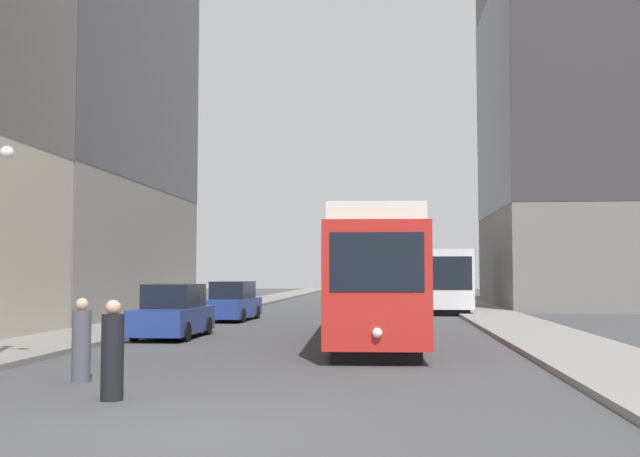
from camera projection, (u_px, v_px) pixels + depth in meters
ground_plane at (200, 434)px, 9.98m from camera, size 200.00×200.00×0.00m
sidewalk_left at (239, 305)px, 50.45m from camera, size 3.27×120.00×0.15m
sidewalk_right at (467, 306)px, 49.01m from camera, size 3.27×120.00×0.15m
streetcar at (372, 276)px, 23.86m from camera, size 3.18×13.60×3.89m
transit_bus at (441, 278)px, 43.02m from camera, size 2.65×11.19×3.45m
parked_car_left_near at (232, 302)px, 34.47m from camera, size 2.04×4.89×1.82m
parked_car_left_mid at (173, 313)px, 25.06m from camera, size 1.92×4.41×1.82m
pedestrian_crossing_near at (113, 353)px, 12.67m from camera, size 0.38×0.38×1.72m
pedestrian_crossing_far at (81, 343)px, 14.81m from camera, size 0.38×0.38×1.68m
building_left_midblock at (44, 49)px, 37.90m from camera, size 12.06×18.46×26.63m
building_right_corner at (592, 109)px, 48.28m from camera, size 13.61×15.86×25.13m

